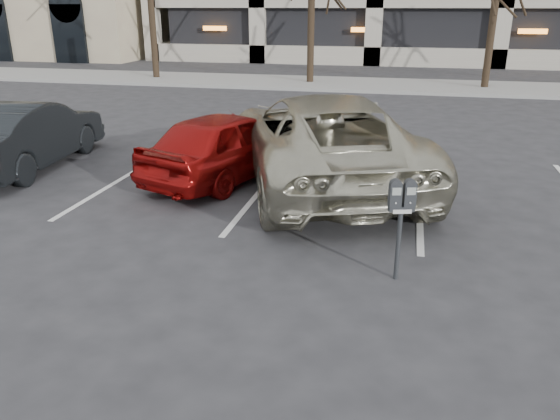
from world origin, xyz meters
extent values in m
plane|color=#28282B|center=(0.00, 0.00, 0.00)|extent=(140.00, 140.00, 0.00)
cube|color=gray|center=(0.00, 16.00, 0.06)|extent=(80.00, 4.00, 0.12)
cube|color=silver|center=(-7.00, 2.30, 0.01)|extent=(0.10, 5.20, 0.00)
cube|color=silver|center=(-4.20, 2.30, 0.01)|extent=(0.10, 5.20, 0.00)
cube|color=silver|center=(-1.40, 2.30, 0.01)|extent=(0.10, 5.20, 0.00)
cube|color=silver|center=(1.40, 2.30, 0.01)|extent=(0.10, 5.20, 0.00)
cylinder|color=black|center=(-10.00, 16.00, 1.98)|extent=(0.28, 0.28, 3.97)
cylinder|color=black|center=(-3.00, 16.00, 2.01)|extent=(0.28, 0.28, 4.02)
cylinder|color=black|center=(4.00, 16.00, 1.78)|extent=(0.28, 0.28, 3.57)
cylinder|color=black|center=(1.09, -1.01, 0.45)|extent=(0.06, 0.06, 0.90)
cube|color=black|center=(1.09, -1.01, 0.92)|extent=(0.32, 0.18, 0.06)
cube|color=silver|center=(1.11, -1.06, 0.90)|extent=(0.21, 0.07, 0.05)
cube|color=gray|center=(1.03, -1.09, 1.15)|extent=(0.10, 0.04, 0.09)
cube|color=gray|center=(1.19, -1.04, 1.15)|extent=(0.10, 0.04, 0.09)
imported|color=#B8B49C|center=(-0.39, 2.60, 0.84)|extent=(4.77, 6.63, 1.68)
cube|color=orange|center=(-0.74, 1.54, 1.68)|extent=(0.10, 0.20, 0.01)
imported|color=#990F0D|center=(-2.20, 2.53, 0.66)|extent=(2.78, 4.17, 1.32)
imported|color=black|center=(-6.46, 2.34, 0.68)|extent=(1.86, 4.28, 1.37)
camera|label=1|loc=(1.05, -7.15, 3.15)|focal=35.00mm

